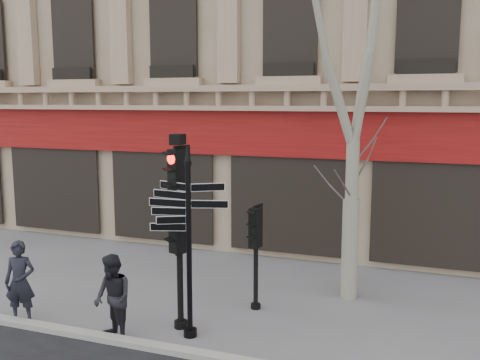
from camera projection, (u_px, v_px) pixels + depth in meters
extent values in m
plane|color=slate|center=(224.00, 326.00, 10.79)|extent=(80.00, 80.00, 0.00)
cube|color=#989690|center=(195.00, 354.00, 9.48)|extent=(80.00, 0.25, 0.12)
cube|color=maroon|center=(289.00, 134.00, 14.79)|extent=(28.00, 0.25, 1.30)
cube|color=#957A61|center=(287.00, 98.00, 14.43)|extent=(28.00, 0.35, 0.74)
cylinder|color=black|center=(189.00, 253.00, 10.09)|extent=(0.10, 0.10, 3.33)
cylinder|color=black|center=(190.00, 332.00, 10.33)|extent=(0.26, 0.26, 0.15)
cone|color=black|center=(188.00, 152.00, 9.80)|extent=(0.11, 0.11, 0.33)
cylinder|color=black|center=(179.00, 241.00, 10.47)|extent=(0.12, 0.12, 3.57)
cylinder|color=black|center=(181.00, 324.00, 10.72)|extent=(0.27, 0.27, 0.14)
cube|color=black|center=(179.00, 227.00, 10.43)|extent=(0.50, 0.42, 0.97)
cube|color=black|center=(178.00, 174.00, 10.27)|extent=(0.50, 0.42, 0.97)
sphere|color=#FF0C05|center=(178.00, 161.00, 10.23)|extent=(0.20, 0.20, 0.20)
cube|color=black|center=(178.00, 139.00, 10.17)|extent=(0.30, 0.34, 0.20)
cylinder|color=black|center=(256.00, 259.00, 11.55)|extent=(0.11, 0.11, 2.25)
cylinder|color=black|center=(256.00, 306.00, 11.70)|extent=(0.23, 0.23, 0.13)
cube|color=black|center=(256.00, 227.00, 11.44)|extent=(0.42, 0.33, 0.86)
cylinder|color=gray|center=(350.00, 249.00, 12.21)|extent=(0.38, 0.38, 2.30)
cylinder|color=gray|center=(352.00, 172.00, 11.95)|extent=(0.29, 0.29, 1.47)
imported|color=black|center=(20.00, 282.00, 10.88)|extent=(0.72, 0.59, 1.71)
imported|color=black|center=(113.00, 298.00, 10.05)|extent=(1.02, 0.96, 1.67)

